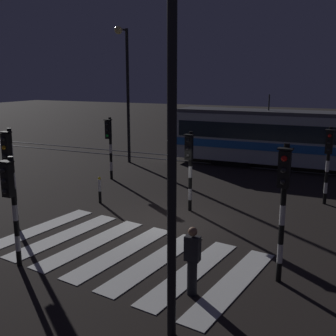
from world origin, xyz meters
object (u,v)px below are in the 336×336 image
Objects in this scene: street_lamp_near_kerb at (166,105)px; bollard_island_edge at (100,190)px; street_lamp_trackside_left at (126,80)px; traffic_light_median_centre at (190,160)px; traffic_light_corner_near_left at (10,164)px; traffic_light_corner_near_right at (283,193)px; traffic_light_corner_far_left at (109,139)px; traffic_light_kerb_mid_left at (11,196)px; tram at (309,139)px; traffic_light_corner_far_right at (328,154)px; pedestrian_waiting_at_kerb at (192,260)px.

bollard_island_edge is (-6.35, 7.16, -4.09)m from street_lamp_near_kerb.
street_lamp_trackside_left is 9.21m from bollard_island_edge.
traffic_light_median_centre is 0.90× the size of traffic_light_corner_near_left.
street_lamp_trackside_left is (-10.98, 11.32, 2.57)m from traffic_light_corner_near_right.
traffic_light_corner_far_left is 5.03m from street_lamp_trackside_left.
traffic_light_kerb_mid_left is (2.99, -9.47, -0.05)m from traffic_light_corner_far_left.
tram reaches higher than traffic_light_median_centre.
street_lamp_near_kerb is at bearing -92.48° from tram.
traffic_light_corner_far_right reaches higher than traffic_light_median_centre.
traffic_light_corner_far_right is 1.03× the size of traffic_light_kerb_mid_left.
traffic_light_kerb_mid_left is 6.20m from bollard_island_edge.
traffic_light_median_centre is at bearing 112.41° from pedestrian_waiting_at_kerb.
bollard_island_edge is (-1.22, 5.90, -1.47)m from traffic_light_kerb_mid_left.
traffic_light_corner_far_left is 7.37m from traffic_light_corner_near_left.
traffic_light_corner_far_left is 2.84× the size of bollard_island_edge.
street_lamp_trackside_left is 10.95m from tram.
bollard_island_edge is at bearing 75.69° from traffic_light_corner_near_left.
pedestrian_waiting_at_kerb is at bearing 96.14° from street_lamp_near_kerb.
traffic_light_corner_near_right is 6.02m from traffic_light_median_centre.
bollard_island_edge is (3.06, -7.51, -4.37)m from street_lamp_trackside_left.
street_lamp_trackside_left reaches higher than traffic_light_corner_near_right.
traffic_light_corner_near_right is 0.23× the size of tram.
street_lamp_near_kerb is 6.62× the size of bollard_island_edge.
street_lamp_near_kerb is at bearing -52.91° from traffic_light_corner_far_left.
traffic_light_corner_near_right is 1.03× the size of traffic_light_corner_near_left.
traffic_light_corner_near_right is 7.49m from traffic_light_corner_far_right.
traffic_light_corner_far_right reaches higher than bollard_island_edge.
traffic_light_corner_far_left is at bearing -179.58° from traffic_light_corner_far_right.
traffic_light_median_centre is (5.52, -3.04, -0.03)m from traffic_light_corner_far_left.
pedestrian_waiting_at_kerb is (-0.95, -15.33, -0.87)m from tram.
tram is at bearing 70.73° from traffic_light_median_centre.
traffic_light_kerb_mid_left is (-2.53, -6.43, -0.02)m from traffic_light_median_centre.
street_lamp_trackside_left is 16.25m from pedestrian_waiting_at_kerb.
bollard_island_edge is (0.96, 3.75, -1.73)m from traffic_light_corner_near_left.
traffic_light_corner_far_right is 11.99m from traffic_light_corner_near_left.
traffic_light_corner_far_left is at bearing 142.67° from traffic_light_corner_near_right.
street_lamp_trackside_left is (-1.30, 3.94, 2.84)m from traffic_light_corner_far_left.
traffic_light_corner_far_left is 4.27m from bollard_island_edge.
street_lamp_trackside_left is at bearing -165.84° from tram.
traffic_light_corner_near_left is at bearing 135.39° from traffic_light_kerb_mid_left.
traffic_light_kerb_mid_left is at bearing -172.56° from pedestrian_waiting_at_kerb.
traffic_light_corner_near_right is 2.09× the size of pedestrian_waiting_at_kerb.
bollard_island_edge is at bearing -67.83° from street_lamp_trackside_left.
traffic_light_median_centre is 2.81× the size of bollard_island_edge.
traffic_light_kerb_mid_left is at bearing -44.61° from traffic_light_corner_near_left.
traffic_light_median_centre reaches higher than bollard_island_edge.
tram is (-1.39, 6.43, -0.35)m from traffic_light_corner_far_right.
traffic_light_corner_near_right reaches higher than bollard_island_edge.
bollard_island_edge is at bearing -63.75° from traffic_light_corner_far_left.
traffic_light_median_centre is 10.17m from street_lamp_trackside_left.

